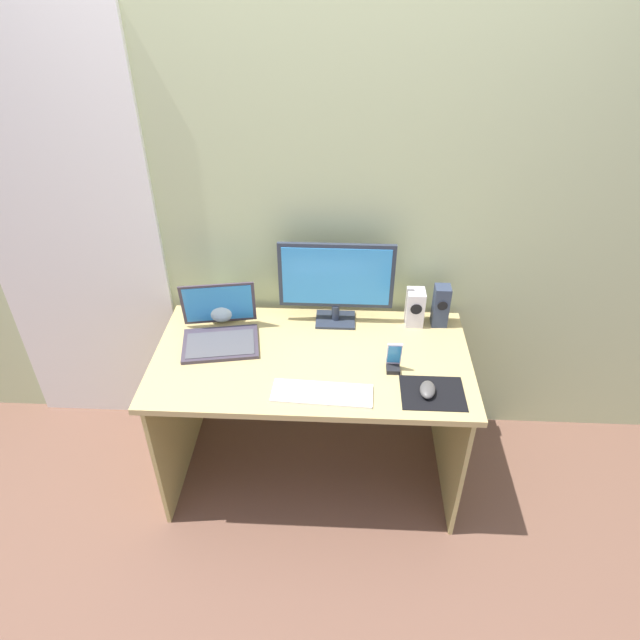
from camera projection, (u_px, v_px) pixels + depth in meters
ground_plane at (313, 469)px, 2.80m from camera, size 8.00×8.00×0.00m
wall_back at (316, 202)px, 2.42m from camera, size 6.00×0.04×2.50m
door_left at (75, 249)px, 2.58m from camera, size 0.82×0.02×2.02m
desk at (312, 383)px, 2.47m from camera, size 1.35×0.71×0.73m
monitor at (336, 281)px, 2.47m from camera, size 0.51×0.14×0.40m
speaker_right at (441, 306)px, 2.52m from camera, size 0.07×0.08×0.20m
speaker_near_monitor at (415, 307)px, 2.53m from camera, size 0.08×0.09×0.17m
laptop at (220, 330)px, 2.45m from camera, size 0.37×0.33×0.24m
fishbowl at (221, 306)px, 2.57m from camera, size 0.15×0.15×0.15m
keyboard_external at (322, 393)px, 2.19m from camera, size 0.40×0.15×0.01m
mousepad at (433, 393)px, 2.19m from camera, size 0.25×0.20×0.00m
mouse at (428, 390)px, 2.18m from camera, size 0.07×0.11×0.04m
phone_in_dock at (394, 361)px, 2.28m from camera, size 0.06×0.06×0.14m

